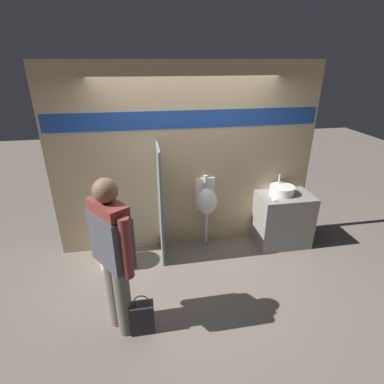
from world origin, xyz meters
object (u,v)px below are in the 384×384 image
at_px(shopping_bag, 142,317).
at_px(cell_phone, 274,199).
at_px(urinal_near_counter, 206,201).
at_px(toilet, 114,245).
at_px(sink_basin, 282,190).
at_px(person_in_vest, 113,249).

bearing_deg(shopping_bag, cell_phone, 32.58).
bearing_deg(urinal_near_counter, cell_phone, -13.92).
distance_m(toilet, shopping_bag, 1.35).
bearing_deg(toilet, shopping_bag, -74.01).
bearing_deg(cell_phone, shopping_bag, -147.42).
bearing_deg(sink_basin, person_in_vest, -151.02).
xyz_separation_m(person_in_vest, shopping_bag, (0.23, -0.10, -0.83)).
bearing_deg(cell_phone, person_in_vest, -152.19).
bearing_deg(sink_basin, shopping_bag, -146.64).
bearing_deg(shopping_bag, toilet, 105.99).
relative_size(cell_phone, person_in_vest, 0.08).
bearing_deg(sink_basin, cell_phone, -139.43).
height_order(sink_basin, shopping_bag, sink_basin).
bearing_deg(urinal_near_counter, sink_basin, -3.58).
relative_size(sink_basin, toilet, 0.44).
distance_m(urinal_near_counter, toilet, 1.48).
bearing_deg(shopping_bag, urinal_near_counter, 55.86).
height_order(toilet, person_in_vest, person_in_vest).
relative_size(cell_phone, toilet, 0.17).
relative_size(urinal_near_counter, person_in_vest, 0.65).
bearing_deg(urinal_near_counter, person_in_vest, -131.65).
distance_m(cell_phone, urinal_near_counter, 0.98).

